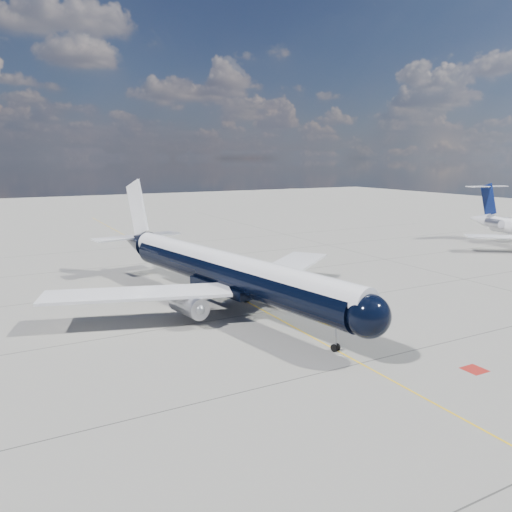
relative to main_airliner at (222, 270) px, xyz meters
name	(u,v)px	position (x,y,z in m)	size (l,w,h in m)	color
ground	(195,273)	(3.13, 15.99, -4.03)	(320.00, 320.00, 0.00)	gray
taxiway_centerline	(209,281)	(3.13, 10.99, -4.02)	(0.16, 160.00, 0.01)	yellow
red_marking	(474,370)	(9.93, -24.01, -4.02)	(1.60, 1.60, 0.01)	maroon
main_airliner	(222,270)	(0.00, 0.00, 0.00)	(36.32, 44.70, 12.98)	black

